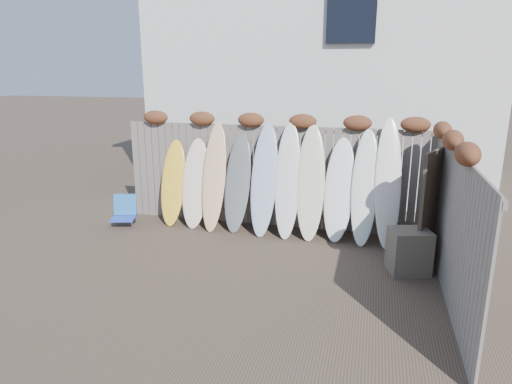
% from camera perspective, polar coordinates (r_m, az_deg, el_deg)
% --- Properties ---
extents(ground, '(80.00, 80.00, 0.00)m').
position_cam_1_polar(ground, '(7.10, -2.47, -10.29)').
color(ground, '#493A2D').
extents(back_fence, '(6.05, 0.28, 2.24)m').
position_cam_1_polar(back_fence, '(8.91, 2.30, 3.06)').
color(back_fence, slate).
rests_on(back_fence, ground).
extents(right_fence, '(0.28, 4.40, 2.24)m').
position_cam_1_polar(right_fence, '(6.74, 23.26, -2.53)').
color(right_fence, slate).
rests_on(right_fence, ground).
extents(house, '(8.50, 5.50, 6.33)m').
position_cam_1_polar(house, '(12.70, 8.53, 15.68)').
color(house, silver).
rests_on(house, ground).
extents(beach_chair, '(0.57, 0.59, 0.61)m').
position_cam_1_polar(beach_chair, '(9.52, -16.16, -2.36)').
color(beach_chair, blue).
rests_on(beach_chair, ground).
extents(wooden_crate, '(0.70, 0.64, 0.68)m').
position_cam_1_polar(wooden_crate, '(7.44, 18.58, -7.02)').
color(wooden_crate, '#705E54').
rests_on(wooden_crate, ground).
extents(lattice_panel, '(0.54, 1.16, 1.86)m').
position_cam_1_polar(lattice_panel, '(7.83, 21.34, -1.62)').
color(lattice_panel, brown).
rests_on(lattice_panel, ground).
extents(surfboard_0, '(0.51, 0.61, 1.68)m').
position_cam_1_polar(surfboard_0, '(9.29, -10.32, 1.15)').
color(surfboard_0, yellow).
rests_on(surfboard_0, ground).
extents(surfboard_1, '(0.57, 0.64, 1.73)m').
position_cam_1_polar(surfboard_1, '(9.07, -7.59, 1.09)').
color(surfboard_1, '#F3DBC4').
rests_on(surfboard_1, ground).
extents(surfboard_2, '(0.47, 0.73, 2.05)m').
position_cam_1_polar(surfboard_2, '(8.86, -5.26, 1.89)').
color(surfboard_2, tan).
rests_on(surfboard_2, ground).
extents(surfboard_3, '(0.54, 0.69, 1.85)m').
position_cam_1_polar(surfboard_3, '(8.77, -2.32, 1.12)').
color(surfboard_3, '#5D6062').
rests_on(surfboard_3, ground).
extents(surfboard_4, '(0.50, 0.74, 2.08)m').
position_cam_1_polar(surfboard_4, '(8.55, 1.02, 1.54)').
color(surfboard_4, '#A1B8D8').
rests_on(surfboard_4, ground).
extents(surfboard_5, '(0.51, 0.77, 2.10)m').
position_cam_1_polar(surfboard_5, '(8.46, 3.99, 1.44)').
color(surfboard_5, silver).
rests_on(surfboard_5, ground).
extents(surfboard_6, '(0.57, 0.77, 2.07)m').
position_cam_1_polar(surfboard_6, '(8.41, 6.86, 1.17)').
color(surfboard_6, beige).
rests_on(surfboard_6, ground).
extents(surfboard_7, '(0.59, 0.70, 1.85)m').
position_cam_1_polar(surfboard_7, '(8.42, 10.34, 0.29)').
color(surfboard_7, white).
rests_on(surfboard_7, ground).
extents(surfboard_8, '(0.48, 0.72, 2.02)m').
position_cam_1_polar(surfboard_8, '(8.33, 13.44, 0.57)').
color(surfboard_8, white).
rests_on(surfboard_8, ground).
extents(surfboard_9, '(0.53, 0.83, 2.23)m').
position_cam_1_polar(surfboard_9, '(8.32, 16.18, 1.10)').
color(surfboard_9, white).
rests_on(surfboard_9, ground).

